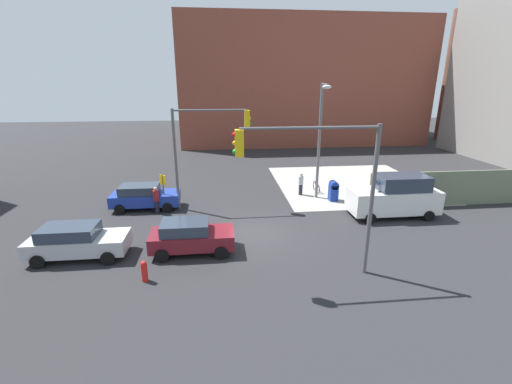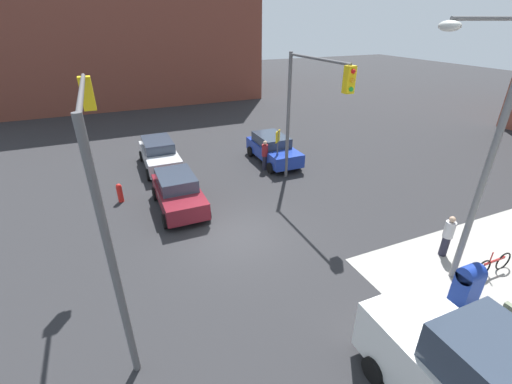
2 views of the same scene
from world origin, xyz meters
name	(u,v)px [view 1 (image 1 of 2)]	position (x,y,z in m)	size (l,w,h in m)	color
ground_plane	(253,234)	(0.00, 0.00, 0.00)	(120.00, 120.00, 0.00)	#28282B
sidewalk_corner	(350,183)	(9.00, 9.00, 0.01)	(12.00, 12.00, 0.01)	#9E9B93
construction_fence	(512,186)	(18.22, 3.20, 1.20)	(20.45, 0.12, 2.40)	slate
building_warehouse_north	(295,83)	(9.57, 34.00, 7.90)	(32.00, 18.00, 15.81)	brown
smokestack	(450,78)	(30.73, 30.00, 8.62)	(1.80, 1.80, 17.24)	brown
traffic_signal_nw_corner	(204,139)	(-2.64, 4.50, 4.60)	(4.94, 0.36, 6.50)	#59595B
traffic_signal_se_corner	(321,172)	(2.27, -4.50, 4.65)	(5.80, 0.36, 6.50)	#59595B
street_lamp_corner	(320,133)	(5.14, 5.44, 4.70)	(0.80, 2.64, 8.00)	slate
warning_sign_two_way	(163,186)	(-5.40, 4.39, 1.64)	(0.48, 0.48, 2.40)	#4C4C4C
mailbox_blue	(333,190)	(6.20, 5.00, 0.76)	(0.56, 0.64, 1.43)	navy
fire_hydrant	(144,271)	(-5.00, -4.20, 0.49)	(0.26, 0.26, 0.94)	red
hatchback_maroon	(191,236)	(-3.24, -1.74, 0.84)	(4.05, 2.02, 1.62)	maroon
sedan_silver	(77,241)	(-8.58, -1.71, 0.84)	(4.48, 2.02, 1.62)	#B7BABF
hatchback_blue	(144,196)	(-6.74, 4.77, 0.84)	(4.38, 2.02, 1.62)	#1E389E
van_white_delivery	(395,196)	(9.03, 1.80, 1.28)	(5.40, 2.32, 2.62)	white
pedestrian_crossing	(156,200)	(-5.80, 3.80, 0.91)	(0.36, 0.36, 1.75)	maroon
pedestrian_waiting	(301,184)	(4.20, 6.50, 0.86)	(0.36, 0.36, 1.66)	#B2B2B7
bicycle_leaning_on_fence	(316,187)	(5.60, 7.20, 0.35)	(0.05, 1.75, 0.97)	black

